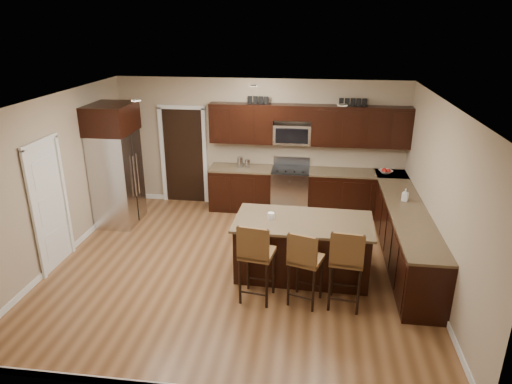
# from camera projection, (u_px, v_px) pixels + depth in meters

# --- Properties ---
(floor) EXTENTS (6.00, 6.00, 0.00)m
(floor) POSITION_uv_depth(u_px,v_px,m) (239.00, 267.00, 7.48)
(floor) COLOR brown
(floor) RESTS_ON ground
(ceiling) EXTENTS (6.00, 6.00, 0.00)m
(ceiling) POSITION_uv_depth(u_px,v_px,m) (236.00, 101.00, 6.52)
(ceiling) COLOR silver
(ceiling) RESTS_ON wall_back
(wall_back) EXTENTS (6.00, 0.00, 6.00)m
(wall_back) POSITION_uv_depth(u_px,v_px,m) (260.00, 144.00, 9.55)
(wall_back) COLOR tan
(wall_back) RESTS_ON floor
(wall_left) EXTENTS (0.00, 5.50, 5.50)m
(wall_left) POSITION_uv_depth(u_px,v_px,m) (55.00, 181.00, 7.37)
(wall_left) COLOR tan
(wall_left) RESTS_ON floor
(wall_right) EXTENTS (0.00, 5.50, 5.50)m
(wall_right) POSITION_uv_depth(u_px,v_px,m) (441.00, 199.00, 6.63)
(wall_right) COLOR tan
(wall_right) RESTS_ON floor
(base_cabinets) EXTENTS (4.02, 3.96, 0.92)m
(base_cabinets) POSITION_uv_depth(u_px,v_px,m) (353.00, 212.00, 8.42)
(base_cabinets) COLOR black
(base_cabinets) RESTS_ON floor
(upper_cabinets) EXTENTS (4.00, 0.33, 0.80)m
(upper_cabinets) POSITION_uv_depth(u_px,v_px,m) (311.00, 124.00, 9.09)
(upper_cabinets) COLOR black
(upper_cabinets) RESTS_ON wall_back
(range) EXTENTS (0.76, 0.64, 1.11)m
(range) POSITION_uv_depth(u_px,v_px,m) (290.00, 190.00, 9.50)
(range) COLOR silver
(range) RESTS_ON floor
(microwave) EXTENTS (0.76, 0.31, 0.40)m
(microwave) POSITION_uv_depth(u_px,v_px,m) (292.00, 134.00, 9.24)
(microwave) COLOR silver
(microwave) RESTS_ON upper_cabinets
(doorway) EXTENTS (0.85, 0.03, 2.06)m
(doorway) POSITION_uv_depth(u_px,v_px,m) (184.00, 156.00, 9.85)
(doorway) COLOR black
(doorway) RESTS_ON floor
(pantry_door) EXTENTS (0.03, 0.80, 2.04)m
(pantry_door) POSITION_uv_depth(u_px,v_px,m) (49.00, 207.00, 7.21)
(pantry_door) COLOR white
(pantry_door) RESTS_ON floor
(letter_decor) EXTENTS (2.20, 0.03, 0.15)m
(letter_decor) POSITION_uv_depth(u_px,v_px,m) (304.00, 101.00, 8.95)
(letter_decor) COLOR black
(letter_decor) RESTS_ON upper_cabinets
(island) EXTENTS (2.14, 1.17, 0.92)m
(island) POSITION_uv_depth(u_px,v_px,m) (302.00, 249.00, 7.14)
(island) COLOR black
(island) RESTS_ON floor
(stool_left) EXTENTS (0.52, 0.52, 1.21)m
(stool_left) POSITION_uv_depth(u_px,v_px,m) (256.00, 254.00, 6.31)
(stool_left) COLOR brown
(stool_left) RESTS_ON floor
(stool_mid) EXTENTS (0.53, 0.53, 1.13)m
(stool_mid) POSITION_uv_depth(u_px,v_px,m) (305.00, 260.00, 6.25)
(stool_mid) COLOR brown
(stool_mid) RESTS_ON floor
(stool_right) EXTENTS (0.50, 0.50, 1.21)m
(stool_right) POSITION_uv_depth(u_px,v_px,m) (347.00, 260.00, 6.16)
(stool_right) COLOR brown
(stool_right) RESTS_ON floor
(refrigerator) EXTENTS (0.79, 0.97, 2.35)m
(refrigerator) POSITION_uv_depth(u_px,v_px,m) (116.00, 164.00, 8.73)
(refrigerator) COLOR silver
(refrigerator) RESTS_ON floor
(floor_mat) EXTENTS (1.09, 0.92, 0.01)m
(floor_mat) POSITION_uv_depth(u_px,v_px,m) (270.00, 229.00, 8.80)
(floor_mat) COLOR brown
(floor_mat) RESTS_ON floor
(fruit_bowl) EXTENTS (0.34, 0.34, 0.06)m
(fruit_bowl) POSITION_uv_depth(u_px,v_px,m) (386.00, 172.00, 9.10)
(fruit_bowl) COLOR silver
(fruit_bowl) RESTS_ON base_cabinets
(soap_bottle) EXTENTS (0.13, 0.13, 0.21)m
(soap_bottle) POSITION_uv_depth(u_px,v_px,m) (405.00, 195.00, 7.69)
(soap_bottle) COLOR #B2B2B2
(soap_bottle) RESTS_ON base_cabinets
(canister_tall) EXTENTS (0.12, 0.12, 0.22)m
(canister_tall) POSITION_uv_depth(u_px,v_px,m) (240.00, 162.00, 9.43)
(canister_tall) COLOR silver
(canister_tall) RESTS_ON base_cabinets
(canister_short) EXTENTS (0.11, 0.11, 0.18)m
(canister_short) POSITION_uv_depth(u_px,v_px,m) (248.00, 163.00, 9.42)
(canister_short) COLOR silver
(canister_short) RESTS_ON base_cabinets
(island_jar) EXTENTS (0.10, 0.10, 0.10)m
(island_jar) POSITION_uv_depth(u_px,v_px,m) (271.00, 216.00, 7.01)
(island_jar) COLOR white
(island_jar) RESTS_ON island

